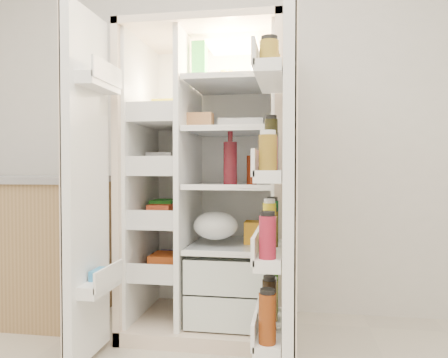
# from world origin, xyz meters

# --- Properties ---
(wall_back) EXTENTS (4.00, 0.02, 2.70)m
(wall_back) POSITION_xyz_m (0.00, 2.00, 1.35)
(wall_back) COLOR beige
(wall_back) RESTS_ON floor
(refrigerator) EXTENTS (0.92, 0.70, 1.80)m
(refrigerator) POSITION_xyz_m (-0.08, 1.65, 0.74)
(refrigerator) COLOR beige
(refrigerator) RESTS_ON floor
(freezer_door) EXTENTS (0.15, 0.40, 1.72)m
(freezer_door) POSITION_xyz_m (-0.59, 1.05, 0.89)
(freezer_door) COLOR white
(freezer_door) RESTS_ON floor
(fridge_door) EXTENTS (0.17, 0.58, 1.72)m
(fridge_door) POSITION_xyz_m (0.39, 0.96, 0.87)
(fridge_door) COLOR white
(fridge_door) RESTS_ON floor
(kitchen_counter) EXTENTS (1.28, 0.68, 0.93)m
(kitchen_counter) POSITION_xyz_m (-1.47, 1.66, 0.47)
(kitchen_counter) COLOR #A07E50
(kitchen_counter) RESTS_ON floor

